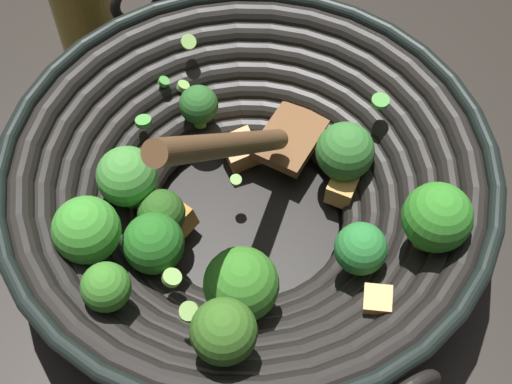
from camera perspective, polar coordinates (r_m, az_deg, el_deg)
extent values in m
plane|color=#28231E|center=(0.67, -0.59, -2.56)|extent=(4.00, 4.00, 0.00)
cylinder|color=black|center=(0.67, -0.60, -2.34)|extent=(0.16, 0.16, 0.01)
torus|color=black|center=(0.65, -0.61, -1.63)|extent=(0.22, 0.22, 0.02)
torus|color=black|center=(0.64, -0.62, -1.13)|extent=(0.25, 0.25, 0.02)
torus|color=black|center=(0.63, -0.63, -0.61)|extent=(0.28, 0.28, 0.02)
torus|color=black|center=(0.62, -0.64, -0.08)|extent=(0.31, 0.31, 0.02)
torus|color=black|center=(0.62, -0.65, 0.46)|extent=(0.34, 0.34, 0.02)
torus|color=black|center=(0.61, -0.66, 1.03)|extent=(0.37, 0.37, 0.02)
torus|color=black|center=(0.60, -0.67, 1.61)|extent=(0.39, 0.39, 0.02)
torus|color=black|center=(0.59, -0.68, 2.20)|extent=(0.41, 0.41, 0.01)
torus|color=black|center=(0.73, -9.33, 14.49)|extent=(0.05, 0.02, 0.05)
cylinder|color=#88AB46|center=(0.59, 13.39, -3.52)|extent=(0.03, 0.02, 0.02)
sphere|color=green|center=(0.56, 14.00, -1.93)|extent=(0.05, 0.05, 0.05)
cylinder|color=#69AD4F|center=(0.63, -7.18, -2.85)|extent=(0.02, 0.02, 0.02)
sphere|color=#2E5F1F|center=(0.61, -7.42, -1.65)|extent=(0.04, 0.04, 0.04)
cylinder|color=#55A13D|center=(0.67, 6.74, 1.75)|extent=(0.03, 0.03, 0.02)
sphere|color=#3D8637|center=(0.65, 6.99, 3.19)|extent=(0.05, 0.05, 0.05)
cylinder|color=olive|center=(0.58, -1.11, -8.68)|extent=(0.04, 0.04, 0.02)
sphere|color=#3D8B29|center=(0.55, -1.17, -7.25)|extent=(0.06, 0.06, 0.06)
cylinder|color=#7DAB50|center=(0.56, -11.21, -8.48)|extent=(0.02, 0.02, 0.02)
sphere|color=#44922E|center=(0.54, -11.67, -7.31)|extent=(0.04, 0.04, 0.04)
cylinder|color=#70B23B|center=(0.52, -2.43, -12.00)|extent=(0.03, 0.02, 0.02)
sphere|color=#3F7625|center=(0.50, -2.54, -10.86)|extent=(0.05, 0.05, 0.05)
cylinder|color=#87B453|center=(0.61, -7.65, -5.45)|extent=(0.03, 0.03, 0.02)
sphere|color=#297624|center=(0.59, -7.98, -4.07)|extent=(0.05, 0.05, 0.05)
cylinder|color=#76B749|center=(0.69, -4.40, 5.66)|extent=(0.02, 0.02, 0.02)
sphere|color=#306F2C|center=(0.67, -4.52, 6.84)|extent=(0.04, 0.04, 0.04)
cylinder|color=#659446|center=(0.64, -9.68, -0.32)|extent=(0.02, 0.02, 0.02)
sphere|color=#50A443|center=(0.61, -10.07, 1.21)|extent=(0.05, 0.05, 0.05)
cylinder|color=#7AB356|center=(0.60, -12.59, -4.36)|extent=(0.03, 0.03, 0.02)
sphere|color=green|center=(0.58, -13.14, -2.92)|extent=(0.05, 0.05, 0.05)
cylinder|color=#5A8C37|center=(0.59, 7.92, -5.52)|extent=(0.02, 0.02, 0.01)
sphere|color=green|center=(0.57, 8.20, -4.41)|extent=(0.04, 0.04, 0.04)
cube|color=#D38848|center=(0.68, -1.21, 3.29)|extent=(0.04, 0.04, 0.04)
cube|color=orange|center=(0.64, -6.09, -2.09)|extent=(0.03, 0.03, 0.03)
cube|color=#E49B4D|center=(0.56, 9.48, -8.50)|extent=(0.03, 0.03, 0.02)
cube|color=gold|center=(0.66, 6.70, 0.18)|extent=(0.03, 0.03, 0.03)
cylinder|color=#56B247|center=(0.65, 9.71, 7.04)|extent=(0.02, 0.02, 0.01)
cylinder|color=#99D166|center=(0.57, -6.61, -6.69)|extent=(0.02, 0.02, 0.01)
cylinder|color=#6BC651|center=(0.63, -10.85, 1.01)|extent=(0.02, 0.02, 0.01)
cylinder|color=#99D166|center=(0.68, -5.31, 11.62)|extent=(0.02, 0.02, 0.01)
cylinder|color=#56B247|center=(0.66, -8.80, 5.48)|extent=(0.02, 0.02, 0.01)
cylinder|color=#99D166|center=(0.63, -1.68, 0.89)|extent=(0.01, 0.01, 0.01)
cylinder|color=#56B247|center=(0.68, -7.24, 8.56)|extent=(0.01, 0.01, 0.01)
cylinder|color=#99D166|center=(0.69, -5.74, 8.24)|extent=(0.02, 0.02, 0.01)
cylinder|color=#99D166|center=(0.57, -5.24, -9.27)|extent=(0.02, 0.02, 0.01)
cube|color=brown|center=(0.68, 2.68, 4.25)|extent=(0.08, 0.07, 0.01)
cylinder|color=brown|center=(0.53, -2.09, 3.71)|extent=(0.17, 0.09, 0.18)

